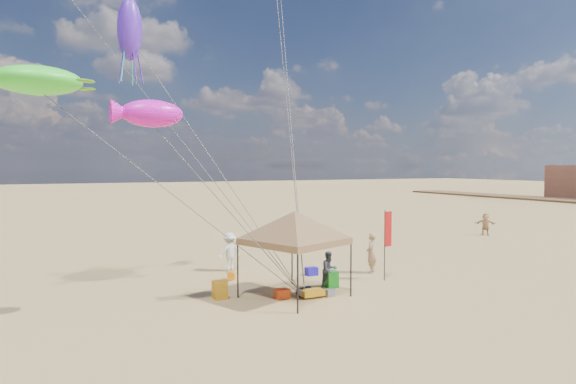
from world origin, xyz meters
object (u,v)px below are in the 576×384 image
at_px(person_near_c, 229,252).
at_px(person_near_a, 371,253).
at_px(cooler_blue, 311,271).
at_px(chair_yellow, 220,290).
at_px(cooler_red, 282,294).
at_px(person_near_b, 329,270).
at_px(canopy_tent, 295,215).
at_px(beach_cart, 312,293).
at_px(chair_green, 331,279).
at_px(person_far_c, 485,224).
at_px(feather_flag, 387,234).

bearing_deg(person_near_c, person_near_a, 139.30).
height_order(cooler_blue, chair_yellow, chair_yellow).
relative_size(cooler_red, person_near_b, 0.35).
bearing_deg(cooler_blue, canopy_tent, -128.51).
bearing_deg(person_near_a, canopy_tent, -19.96).
distance_m(cooler_red, person_near_b, 2.60).
relative_size(beach_cart, person_near_a, 0.47).
bearing_deg(chair_green, person_far_c, 25.04).
relative_size(beach_cart, person_near_b, 0.58).
bearing_deg(canopy_tent, person_near_c, 96.05).
distance_m(cooler_red, chair_yellow, 2.41).
distance_m(person_near_b, person_near_c, 5.79).
height_order(chair_green, person_near_c, person_near_c).
height_order(cooler_blue, person_near_c, person_near_c).
bearing_deg(beach_cart, person_near_c, 100.89).
height_order(chair_green, person_near_a, person_near_a).
xyz_separation_m(beach_cart, person_near_a, (4.71, 2.69, 0.76)).
distance_m(chair_green, person_near_b, 0.48).
bearing_deg(person_near_b, person_far_c, 17.98).
bearing_deg(cooler_red, person_near_c, 90.73).
xyz_separation_m(canopy_tent, feather_flag, (5.04, 0.78, -1.14)).
bearing_deg(chair_yellow, cooler_red, -25.76).
height_order(feather_flag, chair_green, feather_flag).
xyz_separation_m(chair_yellow, beach_cart, (3.28, -1.42, -0.15)).
xyz_separation_m(person_near_b, person_far_c, (18.67, 8.78, 0.04)).
distance_m(canopy_tent, person_near_c, 6.26).
relative_size(chair_green, beach_cart, 0.78).
bearing_deg(person_near_a, beach_cart, -13.83).
bearing_deg(canopy_tent, feather_flag, 8.79).
xyz_separation_m(chair_green, person_near_b, (-0.16, -0.13, 0.43)).
bearing_deg(cooler_red, person_near_b, 13.59).
height_order(chair_yellow, person_near_a, person_near_a).
bearing_deg(cooler_blue, person_near_a, -15.85).
bearing_deg(person_near_b, person_near_a, 19.95).
bearing_deg(person_near_c, cooler_blue, 128.87).
xyz_separation_m(canopy_tent, person_near_c, (-0.61, 5.79, -2.30)).
bearing_deg(cooler_blue, person_near_b, -102.29).
xyz_separation_m(cooler_red, person_far_c, (21.13, 9.38, 0.64)).
relative_size(cooler_red, cooler_blue, 1.00).
height_order(chair_green, beach_cart, chair_green).
height_order(canopy_tent, cooler_red, canopy_tent).
relative_size(feather_flag, beach_cart, 3.49).
bearing_deg(person_near_c, person_far_c, 179.41).
height_order(cooler_red, chair_green, chair_green).
height_order(chair_yellow, person_near_c, person_near_c).
distance_m(canopy_tent, person_far_c, 22.75).
height_order(cooler_red, beach_cart, cooler_red).
distance_m(person_near_a, person_near_c, 6.85).
relative_size(cooler_blue, beach_cart, 0.60).
height_order(feather_flag, beach_cart, feather_flag).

